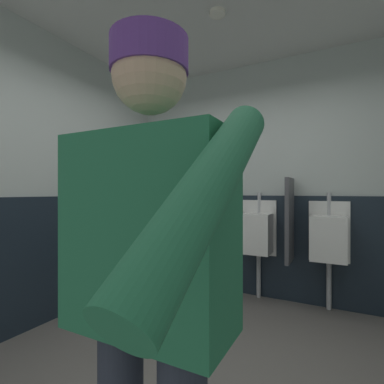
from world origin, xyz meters
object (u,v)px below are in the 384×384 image
at_px(trash_bin, 130,268).
at_px(urinal_middle, 329,237).
at_px(person, 148,275).
at_px(urinal_left, 257,233).
at_px(soap_dispenser, 229,181).

bearing_deg(trash_bin, urinal_middle, 15.51).
height_order(urinal_middle, person, person).
relative_size(urinal_left, trash_bin, 1.83).
bearing_deg(urinal_left, urinal_middle, 0.00).
distance_m(urinal_left, soap_dispenser, 0.73).
height_order(trash_bin, soap_dispenser, soap_dispenser).
xyz_separation_m(urinal_middle, trash_bin, (-2.12, -0.59, -0.44)).
relative_size(urinal_middle, person, 0.73).
bearing_deg(trash_bin, person, -48.96).
bearing_deg(person, trash_bin, 131.04).
distance_m(trash_bin, soap_dispenser, 1.61).
relative_size(urinal_middle, trash_bin, 1.83).
relative_size(trash_bin, soap_dispenser, 3.77).
bearing_deg(soap_dispenser, urinal_left, -17.34).
height_order(person, soap_dispenser, person).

